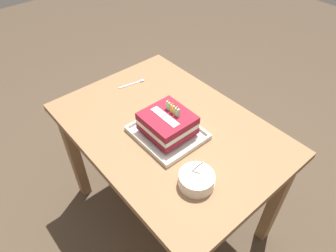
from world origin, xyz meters
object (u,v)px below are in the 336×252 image
(birthday_cake, at_px, (167,123))
(bowl_stack, at_px, (196,180))
(foil_tray, at_px, (167,133))
(serving_spoon_near_tray, at_px, (136,82))

(birthday_cake, height_order, bowl_stack, birthday_cake)
(foil_tray, xyz_separation_m, bowl_stack, (0.29, -0.10, 0.02))
(birthday_cake, relative_size, bowl_stack, 1.43)
(serving_spoon_near_tray, bearing_deg, foil_tray, -17.41)
(birthday_cake, distance_m, bowl_stack, 0.31)
(foil_tray, distance_m, serving_spoon_near_tray, 0.45)
(foil_tray, xyz_separation_m, serving_spoon_near_tray, (-0.43, 0.13, -0.00))
(foil_tray, distance_m, bowl_stack, 0.31)
(foil_tray, height_order, bowl_stack, bowl_stack)
(birthday_cake, relative_size, serving_spoon_near_tray, 1.35)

